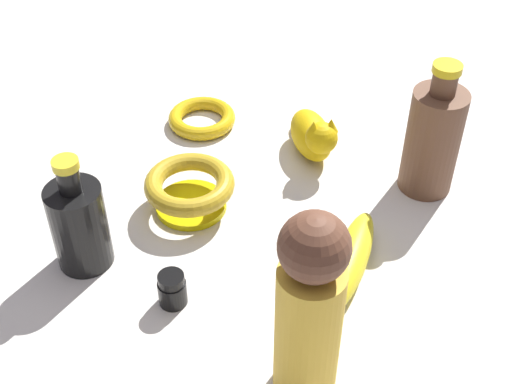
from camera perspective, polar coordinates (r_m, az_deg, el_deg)
ground at (r=0.95m, az=0.00°, el=-3.50°), size 2.00×2.00×0.00m
bottle_short at (r=0.90m, az=-14.32°, el=-2.54°), size 0.07×0.07×0.17m
banana at (r=0.90m, az=7.83°, el=-5.44°), size 0.18×0.06×0.04m
bangle at (r=1.15m, az=-4.46°, el=6.06°), size 0.11×0.11×0.02m
cat_figurine at (r=1.07m, az=4.71°, el=4.70°), size 0.13×0.11×0.09m
person_figure_adult at (r=0.70m, az=4.41°, el=-9.65°), size 0.09×0.09×0.25m
bottle_tall at (r=1.01m, az=14.31°, el=4.27°), size 0.08×0.08×0.20m
nail_polish_jar at (r=0.86m, az=-6.89°, el=-7.91°), size 0.04×0.04×0.05m
bowl at (r=0.98m, az=-5.46°, el=0.31°), size 0.13×0.13×0.06m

